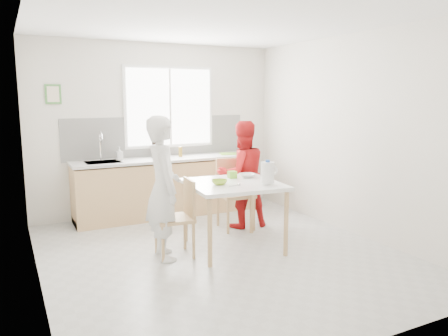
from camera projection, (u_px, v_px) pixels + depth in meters
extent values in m
plane|color=#B7B7B2|center=(220.00, 253.00, 5.24)|extent=(4.50, 4.50, 0.00)
plane|color=silver|center=(158.00, 129.00, 7.01)|extent=(4.00, 0.00, 4.00)
plane|color=silver|center=(363.00, 171.00, 3.05)|extent=(4.00, 0.00, 4.00)
plane|color=silver|center=(31.00, 151.00, 4.13)|extent=(0.00, 4.50, 4.50)
plane|color=silver|center=(352.00, 135.00, 5.92)|extent=(0.00, 4.50, 4.50)
plane|color=white|center=(220.00, 20.00, 4.81)|extent=(4.50, 4.50, 0.00)
cube|color=white|center=(170.00, 107.00, 7.03)|extent=(1.50, 0.03, 1.30)
cube|color=white|center=(170.00, 107.00, 7.01)|extent=(1.40, 0.02, 1.20)
cube|color=white|center=(170.00, 107.00, 7.01)|extent=(0.03, 0.03, 1.20)
cube|color=white|center=(158.00, 137.00, 7.02)|extent=(3.00, 0.02, 0.65)
cube|color=#488A3F|center=(53.00, 94.00, 6.21)|extent=(0.22, 0.02, 0.28)
cube|color=beige|center=(53.00, 94.00, 6.20)|extent=(0.16, 0.01, 0.22)
cube|color=tan|center=(165.00, 189.00, 6.89)|extent=(2.80, 0.60, 0.86)
cube|color=#3F3326|center=(166.00, 212.00, 6.95)|extent=(2.80, 0.54, 0.10)
cube|color=silver|center=(165.00, 159.00, 6.82)|extent=(2.84, 0.64, 0.04)
cube|color=#A5A5AA|center=(103.00, 163.00, 6.39)|extent=(0.50, 0.40, 0.03)
cylinder|color=silver|center=(100.00, 149.00, 6.50)|extent=(0.02, 0.02, 0.36)
torus|color=silver|center=(101.00, 137.00, 6.41)|extent=(0.02, 0.18, 0.18)
cube|color=white|center=(233.00, 184.00, 5.31)|extent=(1.18, 1.18, 0.04)
cylinder|color=tan|center=(210.00, 233.00, 4.77)|extent=(0.05, 0.05, 0.77)
cylinder|color=tan|center=(185.00, 212.00, 5.65)|extent=(0.05, 0.05, 0.77)
cylinder|color=tan|center=(286.00, 224.00, 5.12)|extent=(0.05, 0.05, 0.77)
cylinder|color=tan|center=(252.00, 206.00, 5.99)|extent=(0.05, 0.05, 0.77)
cube|color=tan|center=(174.00, 219.00, 5.10)|extent=(0.46, 0.46, 0.04)
cube|color=tan|center=(189.00, 198.00, 5.13)|extent=(0.07, 0.40, 0.44)
cylinder|color=tan|center=(156.00, 236.00, 5.24)|extent=(0.04, 0.04, 0.43)
cylinder|color=tan|center=(163.00, 245.00, 4.91)|extent=(0.04, 0.04, 0.43)
cylinder|color=tan|center=(185.00, 232.00, 5.37)|extent=(0.04, 0.04, 0.43)
cylinder|color=tan|center=(194.00, 241.00, 5.04)|extent=(0.04, 0.04, 0.43)
cube|color=tan|center=(236.00, 195.00, 6.18)|extent=(0.50, 0.50, 0.04)
cube|color=tan|center=(230.00, 174.00, 6.33)|extent=(0.44, 0.07, 0.48)
cylinder|color=tan|center=(228.00, 217.00, 5.97)|extent=(0.04, 0.04, 0.47)
cylinder|color=tan|center=(254.00, 214.00, 6.11)|extent=(0.04, 0.04, 0.47)
cylinder|color=tan|center=(218.00, 210.00, 6.33)|extent=(0.04, 0.04, 0.47)
cylinder|color=tan|center=(243.00, 208.00, 6.47)|extent=(0.04, 0.04, 0.47)
imported|color=white|center=(163.00, 188.00, 5.00)|extent=(0.45, 0.64, 1.66)
imported|color=red|center=(242.00, 174.00, 6.24)|extent=(0.80, 0.65, 1.53)
imported|color=#9CCB2F|center=(219.00, 182.00, 5.19)|extent=(0.20, 0.20, 0.06)
imported|color=silver|center=(247.00, 175.00, 5.64)|extent=(0.22, 0.22, 0.05)
cylinder|color=white|center=(268.00, 173.00, 5.14)|extent=(0.16, 0.16, 0.25)
cylinder|color=blue|center=(268.00, 161.00, 5.12)|extent=(0.05, 0.05, 0.03)
torus|color=white|center=(273.00, 170.00, 5.18)|extent=(0.12, 0.04, 0.12)
cube|color=#71B92A|center=(232.00, 175.00, 5.60)|extent=(0.11, 0.11, 0.09)
cylinder|color=#A5A5AA|center=(234.00, 186.00, 5.08)|extent=(0.16, 0.05, 0.01)
cube|color=#71B529|center=(231.00, 154.00, 7.27)|extent=(0.41, 0.34, 0.01)
cylinder|color=black|center=(160.00, 147.00, 6.92)|extent=(0.07, 0.07, 0.32)
cylinder|color=black|center=(154.00, 148.00, 6.82)|extent=(0.07, 0.07, 0.30)
cylinder|color=olive|center=(180.00, 152.00, 6.93)|extent=(0.06, 0.06, 0.16)
imported|color=#999999|center=(119.00, 153.00, 6.56)|extent=(0.09, 0.09, 0.20)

